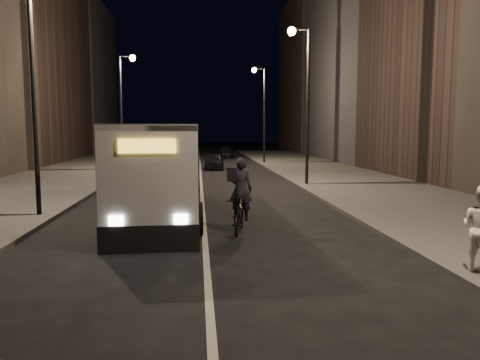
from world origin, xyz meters
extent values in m
plane|color=black|center=(0.00, 0.00, 0.00)|extent=(180.00, 180.00, 0.00)
cube|color=#3C3C3A|center=(8.50, 14.00, 0.08)|extent=(7.00, 70.00, 0.16)
cube|color=#3C3C3A|center=(-8.50, 14.00, 0.08)|extent=(7.00, 70.00, 0.16)
cube|color=black|center=(16.00, 27.50, 10.50)|extent=(8.00, 61.00, 21.00)
cube|color=black|center=(-16.00, 28.50, 11.00)|extent=(8.00, 61.00, 22.00)
cylinder|color=black|center=(5.60, 12.00, 4.16)|extent=(0.16, 0.16, 8.00)
cube|color=black|center=(5.15, 12.00, 8.16)|extent=(0.90, 0.08, 0.08)
sphere|color=#FFD18C|center=(4.70, 12.00, 8.06)|extent=(0.44, 0.44, 0.44)
cylinder|color=black|center=(5.60, 28.00, 4.16)|extent=(0.16, 0.16, 8.00)
cube|color=black|center=(5.15, 28.00, 8.16)|extent=(0.90, 0.08, 0.08)
sphere|color=#FFD18C|center=(4.70, 28.00, 8.06)|extent=(0.44, 0.44, 0.44)
cylinder|color=black|center=(-5.60, 4.00, 4.16)|extent=(0.16, 0.16, 8.00)
cylinder|color=black|center=(-5.60, 22.00, 4.16)|extent=(0.16, 0.16, 8.00)
cube|color=black|center=(-5.15, 22.00, 8.16)|extent=(0.90, 0.08, 0.08)
sphere|color=#FFD18C|center=(-4.70, 22.00, 8.06)|extent=(0.44, 0.44, 0.44)
cube|color=silver|center=(-1.60, 5.12, 1.58)|extent=(2.87, 11.91, 3.16)
cube|color=black|center=(-1.60, 5.12, 2.02)|extent=(2.93, 11.52, 1.13)
cube|color=silver|center=(-1.60, 5.12, 3.11)|extent=(2.89, 11.91, 0.18)
cube|color=gold|center=(-1.40, -0.79, 2.66)|extent=(1.38, 0.17, 0.35)
cylinder|color=black|center=(-2.69, 0.94, 0.49)|extent=(0.38, 1.00, 0.99)
cylinder|color=black|center=(-0.23, 1.03, 0.49)|extent=(0.38, 1.00, 0.99)
cylinder|color=black|center=(-2.96, 8.83, 0.49)|extent=(0.38, 1.00, 0.99)
cylinder|color=black|center=(-0.50, 8.91, 0.49)|extent=(0.38, 1.00, 0.99)
imported|color=black|center=(1.07, 1.39, 0.51)|extent=(1.04, 2.05, 1.03)
imported|color=black|center=(1.07, 1.19, 1.32)|extent=(0.76, 0.57, 1.87)
imported|color=black|center=(1.08, 23.40, 0.61)|extent=(1.66, 3.67, 1.22)
imported|color=#303032|center=(-2.68, 28.28, 0.71)|extent=(1.65, 4.34, 1.41)
imported|color=black|center=(2.83, 37.61, 0.56)|extent=(1.61, 3.85, 1.11)
camera|label=1|loc=(-0.18, -12.33, 3.08)|focal=35.00mm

